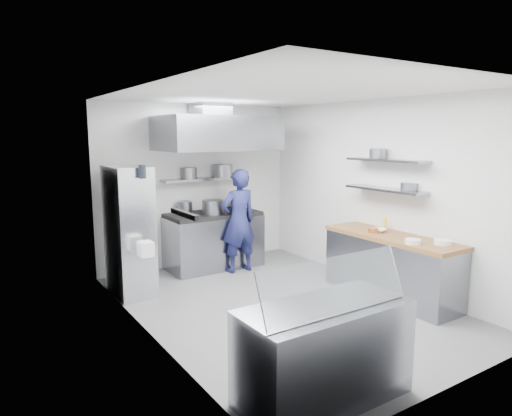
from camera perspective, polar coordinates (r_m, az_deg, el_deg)
floor at (r=6.32m, az=3.04°, el=-11.99°), size 5.00×5.00×0.00m
ceiling at (r=5.92m, az=3.27°, el=14.18°), size 5.00×5.00×0.00m
wall_back at (r=8.10m, az=-7.37°, el=2.83°), size 3.60×2.80×0.02m
wall_front at (r=4.25m, az=23.54°, el=-3.55°), size 3.60×2.80×0.02m
wall_left at (r=5.12m, az=-13.33°, el=-0.97°), size 2.80×5.00×0.02m
wall_right at (r=7.17m, az=14.85°, el=1.79°), size 2.80×5.00×0.02m
gas_range at (r=7.95m, az=-5.32°, el=-4.20°), size 1.60×0.80×0.90m
cooktop at (r=7.85m, az=-5.37°, el=-0.79°), size 1.57×0.78×0.06m
stock_pot_left at (r=7.87m, az=-8.85°, el=0.12°), size 0.25×0.25×0.20m
stock_pot_mid at (r=7.68m, az=-5.41°, el=0.12°), size 0.36×0.36×0.24m
stock_pot_right at (r=8.31m, az=-2.25°, el=0.56°), size 0.26×0.26×0.16m
over_range_shelf at (r=7.99m, az=-6.24°, el=3.63°), size 1.60×0.30×0.04m
shelf_pot_a at (r=7.95m, az=-8.44°, el=4.36°), size 0.28×0.28×0.18m
shelf_pot_b at (r=8.10m, az=-4.13°, el=4.66°), size 0.33×0.33×0.22m
extractor_hood at (r=7.58m, az=-4.90°, el=9.27°), size 1.90×1.15×0.55m
hood_duct at (r=7.79m, az=-5.74°, el=12.04°), size 0.55×0.55×0.24m
red_firebox at (r=7.58m, az=-15.71°, el=2.30°), size 0.22×0.10×0.26m
chef at (r=7.58m, az=-2.19°, el=-1.62°), size 0.63×0.42×1.73m
wire_rack at (r=6.77m, az=-15.60°, el=-2.73°), size 0.50×0.90×1.85m
rack_bin_a at (r=6.17m, az=-13.63°, el=-4.99°), size 0.17×0.21×0.19m
rack_bin_b at (r=6.58m, az=-15.40°, el=0.27°), size 0.15×0.20×0.17m
rack_jar at (r=6.17m, az=-14.03°, el=4.43°), size 0.10×0.10×0.18m
knife_strip at (r=4.28m, az=-8.97°, el=-0.75°), size 0.04×0.55×0.05m
prep_counter_base at (r=6.74m, az=16.47°, el=-7.25°), size 0.62×2.00×0.84m
prep_counter_top at (r=6.63m, az=16.64°, el=-3.51°), size 0.65×2.04×0.06m
plate_stack_a at (r=6.28m, az=22.34°, el=-3.96°), size 0.22×0.22×0.06m
plate_stack_b at (r=6.17m, az=19.03°, el=-3.98°), size 0.20×0.20×0.06m
copper_pan at (r=6.72m, az=14.49°, el=-2.73°), size 0.15×0.15×0.06m
squeeze_bottle at (r=6.97m, az=15.76°, el=-1.86°), size 0.05×0.05×0.18m
mixing_bowl at (r=6.78m, az=15.11°, el=-2.70°), size 0.25×0.25×0.05m
wall_shelf_lower at (r=6.84m, az=15.84°, el=2.26°), size 0.30×1.30×0.04m
wall_shelf_upper at (r=6.80m, az=16.00°, el=5.77°), size 0.30×1.30×0.04m
shelf_pot_c at (r=6.67m, az=18.56°, el=2.57°), size 0.23×0.23×0.10m
shelf_pot_d at (r=6.95m, az=14.97°, el=6.62°), size 0.24×0.24×0.14m
display_case at (r=4.15m, az=8.46°, el=-17.47°), size 1.50×0.70×0.85m
display_glass at (r=3.82m, az=9.90°, el=-9.41°), size 1.47×0.19×0.42m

